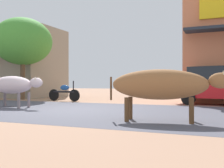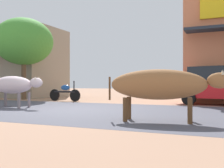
{
  "view_description": "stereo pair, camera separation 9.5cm",
  "coord_description": "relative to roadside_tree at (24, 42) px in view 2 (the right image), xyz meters",
  "views": [
    {
      "loc": [
        4.86,
        -8.14,
        0.9
      ],
      "look_at": [
        0.8,
        1.61,
        0.9
      ],
      "focal_mm": 43.3,
      "sensor_mm": 36.0,
      "label": 1
    },
    {
      "loc": [
        4.95,
        -8.1,
        0.9
      ],
      "look_at": [
        0.8,
        1.61,
        0.9
      ],
      "focal_mm": 43.3,
      "sensor_mm": 36.0,
      "label": 2
    }
  ],
  "objects": [
    {
      "name": "ground",
      "position": [
        5.86,
        -4.2,
        -3.34
      ],
      "size": [
        80.0,
        80.0,
        0.0
      ],
      "primitive_type": "plane",
      "color": "#A47B61"
    },
    {
      "name": "asphalt_road",
      "position": [
        5.86,
        -4.2,
        -3.33
      ],
      "size": [
        72.0,
        6.52,
        0.0
      ],
      "primitive_type": "cube",
      "color": "#4B4B56",
      "rests_on": "ground"
    },
    {
      "name": "storefront_left_cafe",
      "position": [
        -3.27,
        2.66,
        -0.96
      ],
      "size": [
        6.74,
        5.14,
        4.73
      ],
      "color": "gray",
      "rests_on": "ground"
    },
    {
      "name": "roadside_tree",
      "position": [
        0.0,
        0.0,
        0.0
      ],
      "size": [
        3.36,
        3.36,
        4.69
      ],
      "color": "brown",
      "rests_on": "ground"
    },
    {
      "name": "parked_hatchback_car",
      "position": [
        10.7,
        0.1,
        -2.49
      ],
      "size": [
        4.37,
        2.58,
        1.64
      ],
      "color": "red",
      "rests_on": "ground"
    },
    {
      "name": "parked_motorcycle",
      "position": [
        2.98,
        -0.26,
        -2.87
      ],
      "size": [
        1.97,
        0.29,
        1.06
      ],
      "color": "black",
      "rests_on": "ground"
    },
    {
      "name": "cow_near_brown",
      "position": [
        3.2,
        -4.24,
        -2.48
      ],
      "size": [
        2.54,
        0.84,
        1.2
      ],
      "color": "silver",
      "rests_on": "ground"
    },
    {
      "name": "cow_far_dark",
      "position": [
        9.34,
        -5.93,
        -2.46
      ],
      "size": [
        2.89,
        0.93,
        1.25
      ],
      "color": "#966339",
      "rests_on": "ground"
    }
  ]
}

